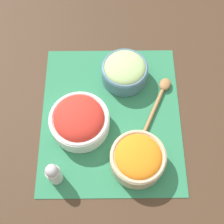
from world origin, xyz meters
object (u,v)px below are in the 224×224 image
object	(u,v)px
carrot_bowl	(139,158)
tomato_bowl	(81,120)
cucumber_bowl	(126,71)
wooden_spoon	(160,97)
pepper_shaker	(55,174)

from	to	relation	value
carrot_bowl	tomato_bowl	distance (m)	0.21
cucumber_bowl	wooden_spoon	xyz separation A→B (m)	(-0.08, -0.11, -0.03)
tomato_bowl	pepper_shaker	xyz separation A→B (m)	(-0.16, 0.06, 0.01)
cucumber_bowl	tomato_bowl	distance (m)	0.22
carrot_bowl	wooden_spoon	size ratio (longest dim) A/B	0.69
cucumber_bowl	tomato_bowl	bearing A→B (deg)	141.46
tomato_bowl	wooden_spoon	world-z (taller)	tomato_bowl
tomato_bowl	pepper_shaker	distance (m)	0.17
wooden_spoon	pepper_shaker	size ratio (longest dim) A/B	2.33
wooden_spoon	pepper_shaker	xyz separation A→B (m)	(-0.26, 0.31, 0.04)
tomato_bowl	pepper_shaker	world-z (taller)	pepper_shaker
cucumber_bowl	tomato_bowl	xyz separation A→B (m)	(-0.18, 0.14, 0.00)
carrot_bowl	pepper_shaker	world-z (taller)	pepper_shaker
pepper_shaker	cucumber_bowl	bearing A→B (deg)	-31.13
cucumber_bowl	tomato_bowl	size ratio (longest dim) A/B	0.84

